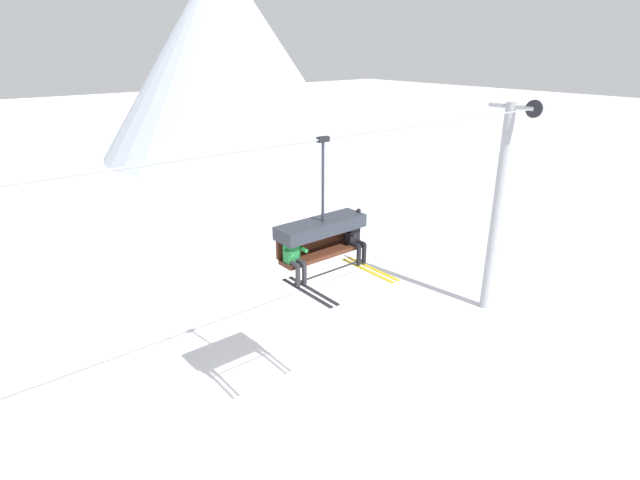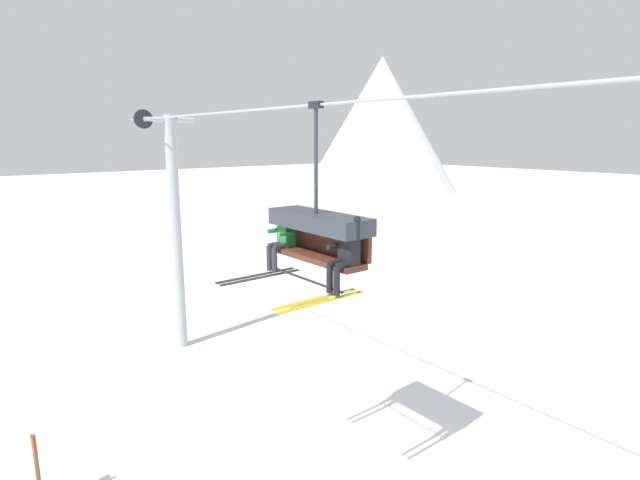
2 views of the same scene
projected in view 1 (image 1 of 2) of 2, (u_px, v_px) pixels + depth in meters
The scene contains 7 objects.
ground_plane at pixel (296, 405), 13.79m from camera, with size 200.00×200.00×0.00m, color white.
mountain_peak_central at pixel (225, 56), 43.41m from camera, with size 22.26×22.26×16.71m.
lift_tower_far at pixel (498, 206), 17.51m from camera, with size 0.36×1.88×7.69m.
lift_cable at pixel (328, 139), 10.75m from camera, with size 18.92×0.05×0.05m.
chairlift_chair at pixel (321, 232), 11.50m from camera, with size 2.23×0.74×3.07m.
skier_green at pixel (295, 257), 10.92m from camera, with size 0.46×1.70×1.23m.
skier_black at pixel (356, 237), 11.98m from camera, with size 0.48×1.70×1.34m.
Camera 1 is at (-6.51, -9.09, 9.30)m, focal length 28.00 mm.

